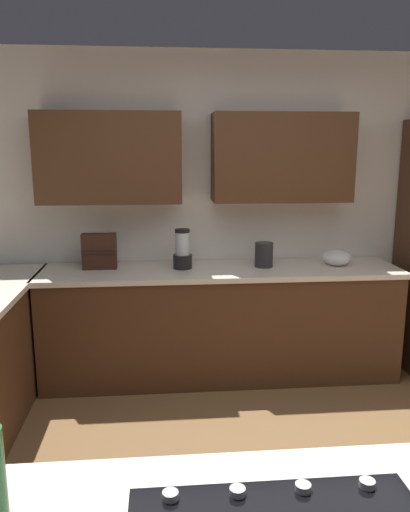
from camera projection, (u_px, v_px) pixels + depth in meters
wall_back at (220, 199)px, 4.19m from camera, size 6.00×0.44×2.60m
lower_cabinets_back at (220, 325)px, 4.07m from camera, size 2.80×0.60×0.86m
countertop_back at (221, 271)px, 3.98m from camera, size 2.84×0.64×0.04m
blender at (183, 252)px, 3.95m from camera, size 0.15×0.15×0.31m
mixing_bowl at (337, 257)px, 4.08m from camera, size 0.23×0.23×0.13m
spice_rack at (99, 251)px, 3.94m from camera, size 0.27×0.11×0.28m
kettle at (264, 255)px, 4.02m from camera, size 0.15×0.15×0.20m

